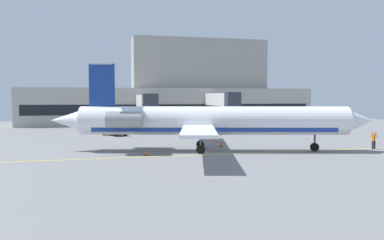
{
  "coord_description": "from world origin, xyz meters",
  "views": [
    {
      "loc": [
        -10.58,
        -37.06,
        5.83
      ],
      "look_at": [
        0.4,
        7.67,
        3.0
      ],
      "focal_mm": 35.51,
      "sensor_mm": 36.0,
      "label": 1
    }
  ],
  "objects": [
    {
      "name": "regional_jet",
      "position": [
        0.76,
        1.82,
        3.25
      ],
      "size": [
        34.08,
        24.98,
        9.43
      ],
      "color": "white",
      "rests_on": "ground"
    },
    {
      "name": "terminal_building",
      "position": [
        7.17,
        45.86,
        6.95
      ],
      "size": [
        62.5,
        11.18,
        18.83
      ],
      "color": "#ADA89E",
      "rests_on": "ground"
    },
    {
      "name": "safety_cone_bravo",
      "position": [
        3.21,
        4.84,
        0.25
      ],
      "size": [
        0.47,
        0.47,
        0.55
      ],
      "color": "orange",
      "rests_on": "ground"
    },
    {
      "name": "belt_loader",
      "position": [
        -8.6,
        21.26,
        0.91
      ],
      "size": [
        3.78,
        4.4,
        1.97
      ],
      "color": "#E5B20C",
      "rests_on": "ground"
    },
    {
      "name": "jet_bridge_east",
      "position": [
        -2.66,
        30.38,
        4.94
      ],
      "size": [
        2.4,
        17.81,
        6.33
      ],
      "color": "silver",
      "rests_on": "ground"
    },
    {
      "name": "safety_cone_alpha",
      "position": [
        -6.07,
        0.56,
        0.25
      ],
      "size": [
        0.47,
        0.47,
        0.55
      ],
      "color": "orange",
      "rests_on": "ground"
    },
    {
      "name": "pushback_tractor",
      "position": [
        7.0,
        20.16,
        1.0
      ],
      "size": [
        2.63,
        3.52,
        2.27
      ],
      "color": "#19389E",
      "rests_on": "ground"
    },
    {
      "name": "jet_bridge_west",
      "position": [
        11.8,
        31.17,
        5.22
      ],
      "size": [
        2.4,
        16.27,
        6.62
      ],
      "color": "silver",
      "rests_on": "ground"
    },
    {
      "name": "baggage_tug",
      "position": [
        15.11,
        17.92,
        1.03
      ],
      "size": [
        4.31,
        4.17,
        2.26
      ],
      "color": "silver",
      "rests_on": "ground"
    },
    {
      "name": "fuel_tank",
      "position": [
        -9.5,
        29.5,
        1.25
      ],
      "size": [
        6.16,
        2.05,
        2.2
      ],
      "color": "white",
      "rests_on": "ground"
    },
    {
      "name": "ground",
      "position": [
        0.0,
        0.0,
        -0.05
      ],
      "size": [
        120.0,
        120.0,
        0.11
      ],
      "color": "slate"
    },
    {
      "name": "marshaller",
      "position": [
        19.11,
        -1.08,
        0.99
      ],
      "size": [
        0.79,
        0.44,
        1.95
      ],
      "color": "#191E33",
      "rests_on": "ground"
    }
  ]
}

